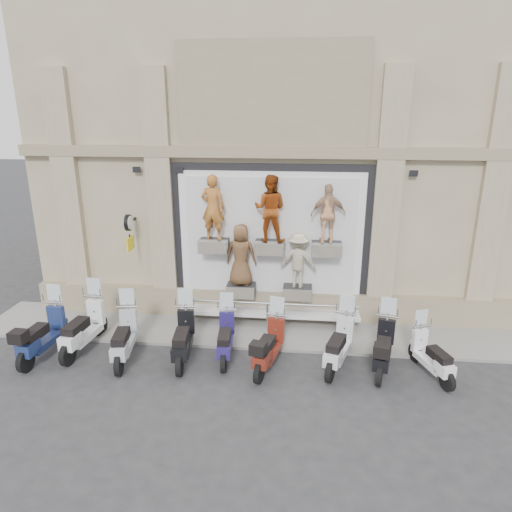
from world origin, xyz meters
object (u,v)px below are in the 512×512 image
Objects in this scene: scooter_c at (123,329)px; scooter_e at (225,330)px; scooter_b at (82,319)px; guard_rail at (267,318)px; scooter_a at (41,325)px; scooter_g at (339,336)px; clock_sign_bracket at (129,228)px; scooter_f at (269,337)px; scooter_i at (433,348)px; scooter_d at (183,329)px; scooter_h at (384,339)px.

scooter_e is at bearing -1.85° from scooter_c.
guard_rail is at bearing 21.67° from scooter_b.
scooter_b is (0.87, 0.40, 0.02)m from scooter_a.
scooter_e is 2.77m from scooter_g.
clock_sign_bracket reaches higher than scooter_g.
scooter_b is (-4.61, -1.37, 0.39)m from guard_rail.
scooter_a is 1.03× the size of scooter_c.
clock_sign_bracket is at bearing 74.09° from scooter_b.
scooter_f reaches higher than guard_rail.
scooter_a is at bearing 161.15° from scooter_i.
scooter_d reaches higher than scooter_i.
scooter_f is (3.57, -0.01, -0.02)m from scooter_c.
scooter_b is 1.09× the size of scooter_f.
scooter_d is 1.02× the size of scooter_h.
scooter_g is (3.78, 0.06, -0.01)m from scooter_d.
scooter_i is at bearing -23.17° from guard_rail.
scooter_b reaches higher than scooter_h.
scooter_a is at bearing 171.92° from scooter_c.
guard_rail is at bearing 17.18° from scooter_c.
scooter_a reaches higher than scooter_c.
scooter_a is 1.06× the size of scooter_f.
scooter_b is at bearing -111.04° from clock_sign_bracket.
clock_sign_bracket is 3.00m from scooter_c.
guard_rail is 2.61× the size of scooter_f.
clock_sign_bracket is at bearing 127.13° from scooter_d.
scooter_a reaches higher than scooter_i.
scooter_h is (3.81, -0.16, 0.05)m from scooter_e.
scooter_h is at bearing -6.03° from scooter_d.
scooter_h is at bearing 152.95° from scooter_i.
scooter_e is 4.89m from scooter_i.
guard_rail is at bearing 21.72° from scooter_a.
scooter_d is 3.78m from scooter_g.
scooter_e is at bearing -124.18° from guard_rail.
scooter_b reaches higher than scooter_i.
scooter_d is at bearing -46.41° from clock_sign_bracket.
scooter_a is (-1.57, -2.24, -1.97)m from clock_sign_bracket.
scooter_e reaches higher than guard_rail.
scooter_d is at bearing -4.26° from scooter_c.
scooter_a is 1.19× the size of scooter_i.
scooter_g is at bearing -5.57° from scooter_d.
guard_rail is at bearing 50.71° from scooter_e.
clock_sign_bracket is 0.59× the size of scooter_i.
scooter_c is 1.15× the size of scooter_i.
guard_rail is 2.55× the size of scooter_g.
scooter_c is at bearing -164.43° from scooter_h.
scooter_a reaches higher than scooter_g.
scooter_i is at bearing -15.37° from clock_sign_bracket.
scooter_a reaches higher than scooter_f.
clock_sign_bracket reaches higher than scooter_h.
scooter_b is at bearing 169.00° from scooter_d.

